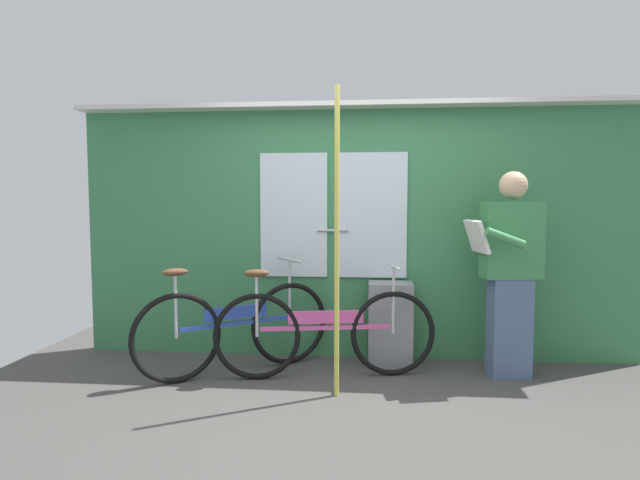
# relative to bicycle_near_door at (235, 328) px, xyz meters

# --- Properties ---
(ground_plane) EXTENTS (5.93, 4.39, 0.04)m
(ground_plane) POSITION_rel_bicycle_near_door_xyz_m (0.96, -0.83, -0.40)
(ground_plane) COLOR #474442
(train_door_wall) EXTENTS (4.93, 0.28, 2.24)m
(train_door_wall) POSITION_rel_bicycle_near_door_xyz_m (0.95, 0.56, 0.80)
(train_door_wall) COLOR #387A4C
(train_door_wall) RESTS_ON ground_plane
(bicycle_near_door) EXTENTS (1.40, 0.99, 0.92)m
(bicycle_near_door) POSITION_rel_bicycle_near_door_xyz_m (0.00, 0.00, 0.00)
(bicycle_near_door) COLOR black
(bicycle_near_door) RESTS_ON ground_plane
(bicycle_leaning_behind) EXTENTS (1.75, 0.49, 0.90)m
(bicycle_leaning_behind) POSITION_rel_bicycle_near_door_xyz_m (0.73, -0.04, -0.01)
(bicycle_leaning_behind) COLOR black
(bicycle_leaning_behind) RESTS_ON ground_plane
(passenger_reading_newspaper) EXTENTS (0.59, 0.51, 1.63)m
(passenger_reading_newspaper) POSITION_rel_bicycle_near_door_xyz_m (2.18, 0.11, 0.49)
(passenger_reading_newspaper) COLOR slate
(passenger_reading_newspaper) RESTS_ON ground_plane
(trash_bin_by_wall) EXTENTS (0.37, 0.28, 0.71)m
(trash_bin_by_wall) POSITION_rel_bicycle_near_door_xyz_m (1.27, 0.34, -0.02)
(trash_bin_by_wall) COLOR gray
(trash_bin_by_wall) RESTS_ON ground_plane
(handrail_pole) EXTENTS (0.04, 0.04, 2.20)m
(handrail_pole) POSITION_rel_bicycle_near_door_xyz_m (0.85, -0.41, 0.73)
(handrail_pole) COLOR #C6C14C
(handrail_pole) RESTS_ON ground_plane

